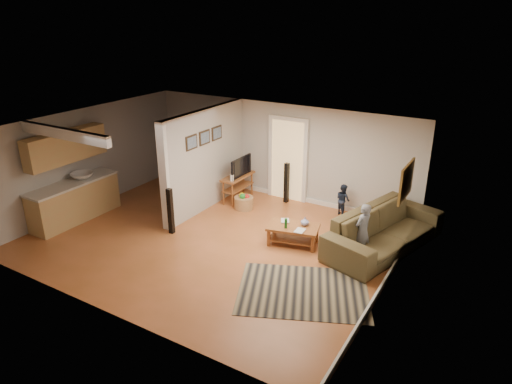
% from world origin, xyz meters
% --- Properties ---
extents(ground, '(7.50, 7.50, 0.00)m').
position_xyz_m(ground, '(0.00, 0.00, 0.00)').
color(ground, brown).
rests_on(ground, ground).
extents(room_shell, '(7.54, 6.02, 2.52)m').
position_xyz_m(room_shell, '(-1.07, 0.43, 1.46)').
color(room_shell, '#BBB8B3').
rests_on(room_shell, ground).
extents(area_rug, '(2.78, 2.47, 0.01)m').
position_xyz_m(area_rug, '(2.53, -0.79, 0.01)').
color(area_rug, black).
rests_on(area_rug, ground).
extents(sofa, '(1.93, 3.12, 0.85)m').
position_xyz_m(sofa, '(3.30, 1.51, 0.00)').
color(sofa, '#433C21').
rests_on(sofa, ground).
extents(coffee_table, '(1.18, 0.86, 0.63)m').
position_xyz_m(coffee_table, '(1.59, 0.74, 0.33)').
color(coffee_table, brown).
rests_on(coffee_table, ground).
extents(tv_console, '(0.41, 1.09, 0.94)m').
position_xyz_m(tv_console, '(-0.74, 2.16, 0.63)').
color(tv_console, brown).
rests_on(tv_console, ground).
extents(speaker_left, '(0.11, 0.11, 1.06)m').
position_xyz_m(speaker_left, '(-1.00, -0.20, 0.53)').
color(speaker_left, black).
rests_on(speaker_left, ground).
extents(speaker_right, '(0.12, 0.12, 1.06)m').
position_xyz_m(speaker_right, '(0.40, 2.70, 0.53)').
color(speaker_right, black).
rests_on(speaker_right, ground).
extents(toy_basket, '(0.48, 0.48, 0.43)m').
position_xyz_m(toy_basket, '(-0.32, 1.77, 0.18)').
color(toy_basket, olive).
rests_on(toy_basket, ground).
extents(child, '(0.40, 0.49, 1.16)m').
position_xyz_m(child, '(3.00, 0.94, 0.00)').
color(child, gray).
rests_on(child, ground).
extents(toddler, '(0.48, 0.46, 0.79)m').
position_xyz_m(toddler, '(1.94, 2.70, 0.00)').
color(toddler, '#1C263C').
rests_on(toddler, ground).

